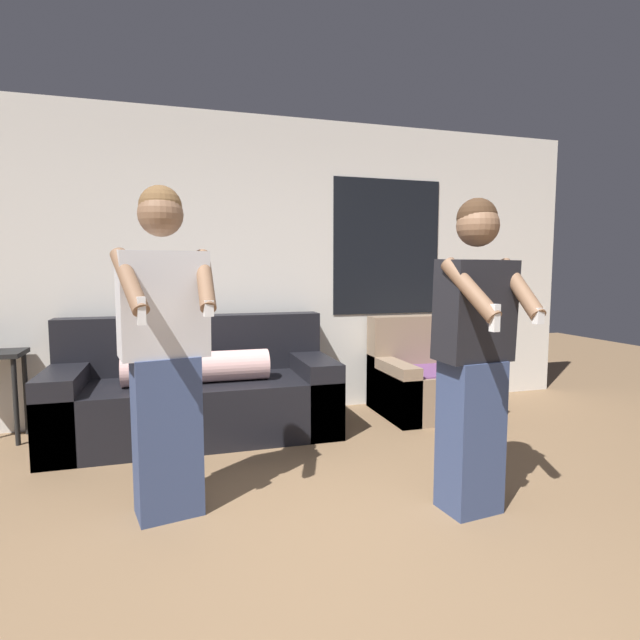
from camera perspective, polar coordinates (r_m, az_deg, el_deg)
ground_plane at (r=2.26m, az=9.55°, el=-30.38°), size 14.00×14.00×0.00m
wall_back at (r=4.63m, az=-6.07°, el=6.02°), size 6.33×0.07×2.70m
couch at (r=4.19m, az=-13.88°, el=-8.21°), size 2.19×0.92×0.94m
armchair at (r=4.80m, az=12.20°, el=-6.84°), size 0.94×0.81×0.89m
person_left at (r=2.77m, az=-17.31°, el=-3.45°), size 0.51×0.53×1.76m
person_right at (r=2.82m, az=17.18°, el=-3.73°), size 0.46×0.49×1.71m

